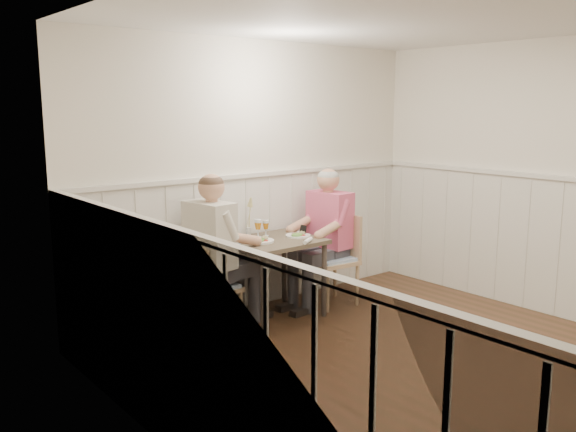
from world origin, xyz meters
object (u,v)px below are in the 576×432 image
at_px(diner_cream, 214,265).
at_px(man_in_pink, 327,246).
at_px(beer_bottle, 229,229).
at_px(chair_left, 211,284).
at_px(dining_table, 274,251).
at_px(chair_right, 336,256).
at_px(grass_vase, 248,218).

bearing_deg(diner_cream, man_in_pink, -1.81).
relative_size(man_in_pink, beer_bottle, 6.39).
bearing_deg(diner_cream, chair_left, -178.16).
relative_size(dining_table, chair_right, 0.90).
bearing_deg(chair_left, chair_right, -4.91).
relative_size(dining_table, man_in_pink, 0.59).
xyz_separation_m(man_in_pink, diner_cream, (-1.31, 0.04, 0.02)).
distance_m(chair_left, beer_bottle, 0.58).
height_order(dining_table, man_in_pink, man_in_pink).
xyz_separation_m(chair_left, man_in_pink, (1.35, -0.04, 0.15)).
bearing_deg(chair_right, grass_vase, 155.89).
distance_m(diner_cream, beer_bottle, 0.45).
xyz_separation_m(dining_table, chair_right, (0.73, -0.08, -0.15)).
distance_m(man_in_pink, beer_bottle, 1.07).
bearing_deg(chair_left, diner_cream, 1.84).
distance_m(chair_left, grass_vase, 0.81).
xyz_separation_m(chair_right, man_in_pink, (-0.06, 0.08, 0.09)).
height_order(chair_left, grass_vase, grass_vase).
bearing_deg(grass_vase, chair_left, -157.46).
xyz_separation_m(diner_cream, beer_bottle, (0.31, 0.21, 0.25)).
height_order(diner_cream, beer_bottle, diner_cream).
distance_m(dining_table, chair_left, 0.71).
bearing_deg(beer_bottle, diner_cream, -145.14).
height_order(chair_right, grass_vase, grass_vase).
bearing_deg(dining_table, diner_cream, 175.86).
height_order(man_in_pink, grass_vase, man_in_pink).
bearing_deg(chair_left, man_in_pink, -1.70).
distance_m(chair_right, grass_vase, 0.99).
distance_m(chair_left, man_in_pink, 1.36).
xyz_separation_m(diner_cream, grass_vase, (0.55, 0.24, 0.32)).
xyz_separation_m(beer_bottle, grass_vase, (0.24, 0.03, 0.08)).
xyz_separation_m(dining_table, diner_cream, (-0.64, 0.05, -0.04)).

